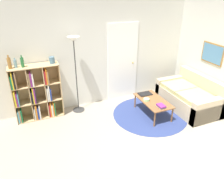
{
  "coord_description": "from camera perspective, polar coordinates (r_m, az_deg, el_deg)",
  "views": [
    {
      "loc": [
        -1.76,
        -2.45,
        2.83
      ],
      "look_at": [
        -0.19,
        1.35,
        0.85
      ],
      "focal_mm": 35.0,
      "sensor_mm": 36.0,
      "label": 1
    }
  ],
  "objects": [
    {
      "name": "wall_back",
      "position": [
        5.47,
        -2.56,
        9.3
      ],
      "size": [
        7.65,
        0.11,
        2.6
      ],
      "color": "silver",
      "rests_on": "ground_plane"
    },
    {
      "name": "bowl",
      "position": [
        5.15,
        8.99,
        -2.62
      ],
      "size": [
        0.14,
        0.14,
        0.05
      ],
      "color": "#9ED193",
      "rests_on": "coffee_table"
    },
    {
      "name": "floor_lamp",
      "position": [
        4.96,
        -9.8,
        9.48
      ],
      "size": [
        0.28,
        0.28,
        1.83
      ],
      "color": "#333333",
      "rests_on": "ground_plane"
    },
    {
      "name": "bottle_right",
      "position": [
        4.92,
        -22.39,
        6.61
      ],
      "size": [
        0.07,
        0.07,
        0.25
      ],
      "color": "#236633",
      "rests_on": "bookshelf"
    },
    {
      "name": "couch",
      "position": [
        5.82,
        19.72,
        -1.85
      ],
      "size": [
        0.91,
        1.55,
        0.82
      ],
      "color": "#CCB793",
      "rests_on": "ground_plane"
    },
    {
      "name": "coffee_table",
      "position": [
        5.23,
        10.68,
        -3.1
      ],
      "size": [
        0.54,
        0.99,
        0.39
      ],
      "color": "brown",
      "rests_on": "ground_plane"
    },
    {
      "name": "bottle_middle",
      "position": [
        4.95,
        -23.94,
        6.21
      ],
      "size": [
        0.06,
        0.06,
        0.21
      ],
      "color": "#6B93A3",
      "rests_on": "bookshelf"
    },
    {
      "name": "bookshelf",
      "position": [
        5.22,
        -19.3,
        -1.0
      ],
      "size": [
        1.05,
        0.34,
        1.27
      ],
      "color": "tan",
      "rests_on": "ground_plane"
    },
    {
      "name": "rug",
      "position": [
        5.38,
        9.81,
        -6.41
      ],
      "size": [
        1.77,
        1.77,
        0.01
      ],
      "color": "navy",
      "rests_on": "ground_plane"
    },
    {
      "name": "ground_plane",
      "position": [
        4.14,
        10.12,
        -18.0
      ],
      "size": [
        14.0,
        14.0,
        0.0
      ],
      "primitive_type": "plane",
      "color": "gray"
    },
    {
      "name": "bottle_left",
      "position": [
        4.93,
        -25.25,
        6.28
      ],
      "size": [
        0.07,
        0.07,
        0.29
      ],
      "color": "olive",
      "rests_on": "bookshelf"
    },
    {
      "name": "laptop",
      "position": [
        5.45,
        8.61,
        -1.13
      ],
      "size": [
        0.32,
        0.22,
        0.02
      ],
      "color": "black",
      "rests_on": "coffee_table"
    },
    {
      "name": "vase_on_shelf",
      "position": [
        4.97,
        -15.42,
        7.43
      ],
      "size": [
        0.12,
        0.12,
        0.14
      ],
      "color": "slate",
      "rests_on": "bookshelf"
    },
    {
      "name": "wall_right",
      "position": [
        5.72,
        24.91,
        7.81
      ],
      "size": [
        0.08,
        5.46,
        2.6
      ],
      "color": "silver",
      "rests_on": "ground_plane"
    },
    {
      "name": "book_stack_on_table",
      "position": [
        4.94,
        12.71,
        -4.23
      ],
      "size": [
        0.15,
        0.21,
        0.07
      ],
      "color": "silver",
      "rests_on": "coffee_table"
    }
  ]
}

